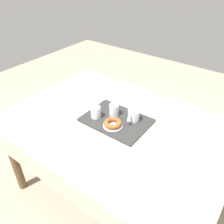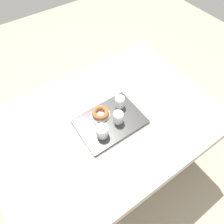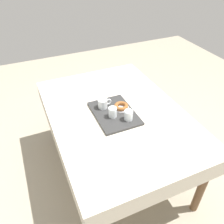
% 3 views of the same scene
% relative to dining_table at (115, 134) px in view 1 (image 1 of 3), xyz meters
% --- Properties ---
extents(ground_plane, '(6.00, 6.00, 0.00)m').
position_rel_dining_table_xyz_m(ground_plane, '(0.00, 0.00, -0.64)').
color(ground_plane, gray).
extents(dining_table, '(1.53, 1.08, 0.73)m').
position_rel_dining_table_xyz_m(dining_table, '(0.00, 0.00, 0.00)').
color(dining_table, beige).
rests_on(dining_table, ground).
extents(serving_tray, '(0.45, 0.32, 0.02)m').
position_rel_dining_table_xyz_m(serving_tray, '(-0.01, 0.03, 0.10)').
color(serving_tray, '#2D2D2D').
rests_on(serving_tray, dining_table).
extents(tea_mug_left, '(0.08, 0.12, 0.08)m').
position_rel_dining_table_xyz_m(tea_mug_left, '(0.09, 0.09, 0.14)').
color(tea_mug_left, white).
rests_on(tea_mug_left, serving_tray).
extents(water_glass_near, '(0.07, 0.07, 0.08)m').
position_rel_dining_table_xyz_m(water_glass_near, '(-0.14, -0.04, 0.14)').
color(water_glass_near, white).
rests_on(water_glass_near, serving_tray).
extents(water_glass_far, '(0.07, 0.07, 0.08)m').
position_rel_dining_table_xyz_m(water_glass_far, '(-0.06, 0.06, 0.14)').
color(water_glass_far, white).
rests_on(water_glass_far, serving_tray).
extents(donut_plate_left, '(0.13, 0.13, 0.01)m').
position_rel_dining_table_xyz_m(donut_plate_left, '(0.01, -0.05, 0.11)').
color(donut_plate_left, silver).
rests_on(donut_plate_left, serving_tray).
extents(sugar_donut_left, '(0.12, 0.12, 0.03)m').
position_rel_dining_table_xyz_m(sugar_donut_left, '(0.01, -0.05, 0.13)').
color(sugar_donut_left, brown).
rests_on(sugar_donut_left, donut_plate_left).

